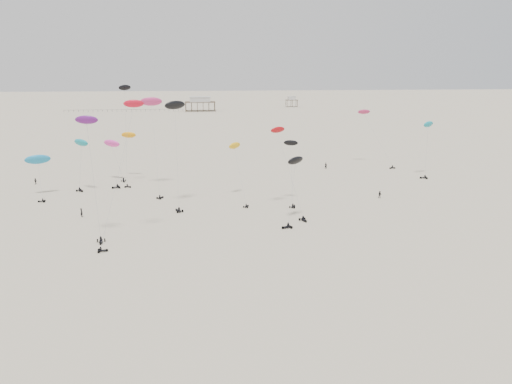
{
  "coord_description": "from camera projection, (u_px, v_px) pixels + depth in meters",
  "views": [
    {
      "loc": [
        -10.09,
        -2.91,
        30.04
      ],
      "look_at": [
        0.0,
        88.0,
        7.0
      ],
      "focal_mm": 35.0,
      "sensor_mm": 36.0,
      "label": 1
    }
  ],
  "objects": [
    {
      "name": "rig_6",
      "position": [
        81.0,
        153.0,
        122.08
      ],
      "size": [
        4.87,
        4.59,
        13.2
      ],
      "rotation": [
        0.0,
        0.0,
        3.95
      ],
      "color": "black",
      "rests_on": "ground"
    },
    {
      "name": "rig_3",
      "position": [
        92.0,
        164.0,
        85.95
      ],
      "size": [
        4.32,
        5.39,
        22.2
      ],
      "rotation": [
        0.0,
        0.0,
        3.25
      ],
      "color": "black",
      "rests_on": "ground"
    },
    {
      "name": "rig_5",
      "position": [
        237.0,
        158.0,
        115.68
      ],
      "size": [
        4.5,
        14.33,
        15.77
      ],
      "rotation": [
        0.0,
        0.0,
        5.72
      ],
      "color": "black",
      "rests_on": "ground"
    },
    {
      "name": "rig_1",
      "position": [
        292.0,
        167.0,
        111.07
      ],
      "size": [
        3.5,
        8.65,
        14.31
      ],
      "rotation": [
        0.0,
        0.0,
        5.72
      ],
      "color": "black",
      "rests_on": "ground"
    },
    {
      "name": "pavilion_main",
      "position": [
        200.0,
        105.0,
        346.45
      ],
      "size": [
        21.0,
        13.0,
        9.8
      ],
      "color": "brown",
      "rests_on": "ground"
    },
    {
      "name": "pavilion_small",
      "position": [
        292.0,
        102.0,
        383.03
      ],
      "size": [
        9.0,
        7.0,
        8.0
      ],
      "color": "brown",
      "rests_on": "ground"
    },
    {
      "name": "spectator_3",
      "position": [
        326.0,
        169.0,
        151.0
      ],
      "size": [
        0.97,
        0.83,
        2.27
      ],
      "primitive_type": "imported",
      "rotation": [
        0.0,
        0.0,
        2.77
      ],
      "color": "black",
      "rests_on": "ground"
    },
    {
      "name": "rig_4",
      "position": [
        113.0,
        149.0,
        133.71
      ],
      "size": [
        6.69,
        6.32,
        11.4
      ],
      "rotation": [
        0.0,
        0.0,
        3.39
      ],
      "color": "black",
      "rests_on": "ground"
    },
    {
      "name": "ground_plane",
      "position": [
        226.0,
        142.0,
        203.98
      ],
      "size": [
        900.0,
        900.0,
        0.0
      ],
      "primitive_type": "plane",
      "color": "beige"
    },
    {
      "name": "rig_15",
      "position": [
        152.0,
        112.0,
        123.28
      ],
      "size": [
        6.15,
        15.97,
        24.42
      ],
      "rotation": [
        0.0,
        0.0,
        5.59
      ],
      "color": "black",
      "rests_on": "ground"
    },
    {
      "name": "rig_10",
      "position": [
        427.0,
        140.0,
        138.68
      ],
      "size": [
        5.65,
        7.7,
        15.48
      ],
      "rotation": [
        0.0,
        0.0,
        1.38
      ],
      "color": "black",
      "rests_on": "ground"
    },
    {
      "name": "rig_9",
      "position": [
        125.0,
        151.0,
        134.03
      ],
      "size": [
        5.19,
        16.34,
        17.59
      ],
      "rotation": [
        0.0,
        0.0,
        1.89
      ],
      "color": "black",
      "rests_on": "ground"
    },
    {
      "name": "rig_13",
      "position": [
        38.0,
        162.0,
        118.25
      ],
      "size": [
        6.38,
        10.27,
        11.22
      ],
      "rotation": [
        0.0,
        0.0,
        1.64
      ],
      "color": "black",
      "rests_on": "ground"
    },
    {
      "name": "rig_7",
      "position": [
        126.0,
        120.0,
        125.83
      ],
      "size": [
        3.46,
        6.09,
        25.78
      ],
      "rotation": [
        0.0,
        0.0,
        4.18
      ],
      "color": "black",
      "rests_on": "ground"
    },
    {
      "name": "rig_8",
      "position": [
        176.0,
        129.0,
        106.26
      ],
      "size": [
        5.28,
        9.36,
        23.29
      ],
      "rotation": [
        0.0,
        0.0,
        0.55
      ],
      "color": "black",
      "rests_on": "ground"
    },
    {
      "name": "rig_12",
      "position": [
        372.0,
        127.0,
        155.61
      ],
      "size": [
        9.13,
        13.21,
        19.49
      ],
      "rotation": [
        0.0,
        0.0,
        2.06
      ],
      "color": "black",
      "rests_on": "ground"
    },
    {
      "name": "spectator_2",
      "position": [
        36.0,
        184.0,
        131.14
      ],
      "size": [
        1.29,
        1.16,
        1.93
      ],
      "primitive_type": "imported",
      "rotation": [
        0.0,
        0.0,
        5.67
      ],
      "color": "black",
      "rests_on": "ground"
    },
    {
      "name": "pier_fence",
      "position": [
        124.0,
        111.0,
        341.73
      ],
      "size": [
        80.2,
        0.2,
        1.5
      ],
      "color": "black",
      "rests_on": "ground"
    },
    {
      "name": "rig_11",
      "position": [
        124.0,
        146.0,
        85.47
      ],
      "size": [
        8.26,
        10.46,
        25.19
      ],
      "rotation": [
        0.0,
        0.0,
        4.85
      ],
      "color": "black",
      "rests_on": "ground"
    },
    {
      "name": "spectator_0",
      "position": [
        82.0,
        217.0,
        102.59
      ],
      "size": [
        0.91,
        0.97,
        2.21
      ],
      "primitive_type": "imported",
      "rotation": [
        0.0,
        0.0,
        2.18
      ],
      "color": "black",
      "rests_on": "ground"
    },
    {
      "name": "spectator_1",
      "position": [
        380.0,
        198.0,
        117.23
      ],
      "size": [
        1.11,
        0.83,
        2.03
      ],
      "primitive_type": "imported",
      "rotation": [
        0.0,
        0.0,
        6.01
      ],
      "color": "black",
      "rests_on": "ground"
    },
    {
      "name": "rig_0",
      "position": [
        287.0,
        162.0,
        104.35
      ],
      "size": [
        6.48,
        15.26,
        20.13
      ],
      "rotation": [
        0.0,
        0.0,
        3.46
      ],
      "color": "black",
      "rests_on": "ground"
    },
    {
      "name": "rig_2",
      "position": [
        293.0,
        179.0,
        97.54
      ],
      "size": [
        6.03,
        9.12,
        13.28
      ],
      "rotation": [
        0.0,
        0.0,
        1.94
      ],
      "color": "black",
      "rests_on": "ground"
    }
  ]
}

